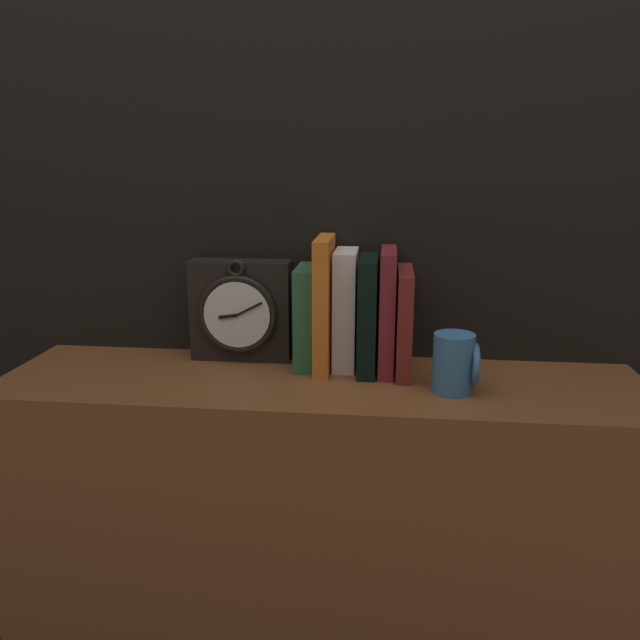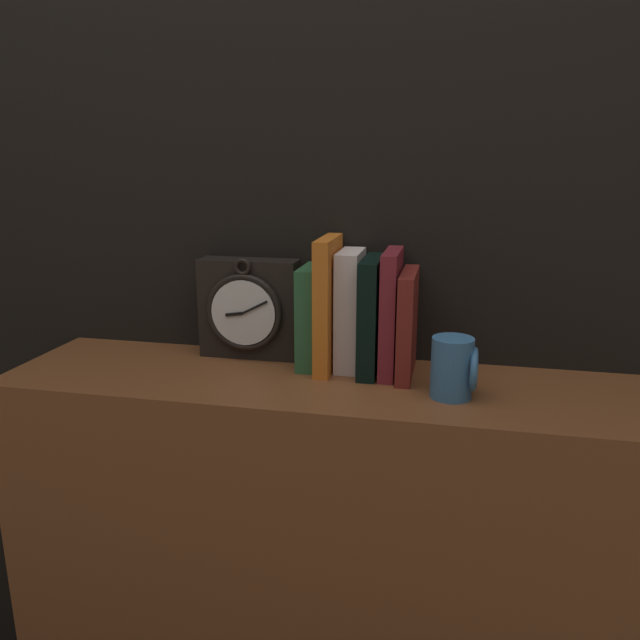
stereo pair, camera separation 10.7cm
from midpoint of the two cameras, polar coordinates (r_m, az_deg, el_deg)
wall_back at (r=1.21m, az=-1.69°, el=16.33°), size 6.00×0.05×2.60m
bookshelf at (r=1.33m, az=-2.53°, el=-23.76°), size 1.14×0.30×0.88m
clock at (r=1.21m, az=-9.77°, el=0.83°), size 0.19×0.07×0.20m
book_slot0_green at (r=1.16m, az=-3.85°, el=0.26°), size 0.04×0.12×0.19m
book_slot1_orange at (r=1.14m, az=-2.36°, el=1.43°), size 0.03×0.14×0.24m
book_slot2_white at (r=1.15m, az=-0.32°, el=0.95°), size 0.04×0.11×0.22m
book_slot3_black at (r=1.13m, az=1.70°, el=0.48°), size 0.03×0.14×0.21m
book_slot4_maroon at (r=1.13m, az=3.48°, el=0.79°), size 0.03×0.14×0.22m
book_slot5_maroon at (r=1.12m, az=5.01°, el=-0.19°), size 0.03×0.15×0.19m
mug at (r=1.05m, az=9.47°, el=-3.98°), size 0.07×0.07×0.10m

